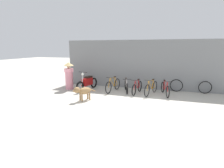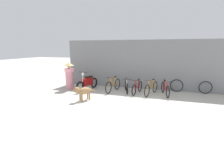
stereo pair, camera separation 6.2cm
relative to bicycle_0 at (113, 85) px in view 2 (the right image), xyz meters
The scene contains 12 objects.
ground_plane 2.66m from the bicycle_0, 58.51° to the right, with size 60.00×60.00×0.00m, color #B7B2A5.
shop_wall_back 2.18m from the bicycle_0, 43.22° to the left, with size 9.60×0.20×2.89m.
bicycle_0 is the anchor object (origin of this frame).
bicycle_1 0.75m from the bicycle_0, ahead, with size 0.60×1.52×0.79m.
bicycle_2 1.37m from the bicycle_0, ahead, with size 0.46×1.57×0.79m.
bicycle_3 2.12m from the bicycle_0, ahead, with size 0.60×1.67×0.83m.
bicycle_4 2.82m from the bicycle_0, ahead, with size 0.55×1.62×0.79m.
motorcycle 1.54m from the bicycle_0, behind, with size 0.60×1.96×1.12m.
stray_dog 2.24m from the bicycle_0, 111.72° to the right, with size 0.79×1.00×0.69m.
person_in_robes 2.73m from the bicycle_0, behind, with size 0.83×0.83×1.61m.
spare_tire_left 3.57m from the bicycle_0, 16.96° to the left, with size 0.70×0.15×0.70m.
spare_tire_right 4.98m from the bicycle_0, 12.08° to the left, with size 0.68×0.08×0.68m.
Camera 2 is at (1.53, -6.94, 2.46)m, focal length 28.00 mm.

